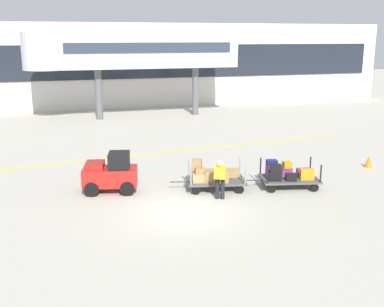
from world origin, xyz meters
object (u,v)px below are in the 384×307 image
at_px(baggage_cart_middle, 288,175).
at_px(safety_cone_near, 369,162).
at_px(baggage_tug, 111,173).
at_px(baggage_cart_lead, 213,176).
at_px(baggage_handler, 220,177).

xyz_separation_m(baggage_cart_middle, safety_cone_near, (5.11, 1.62, -0.25)).
bearing_deg(baggage_cart_middle, baggage_tug, 167.56).
relative_size(baggage_cart_lead, baggage_handler, 1.97).
bearing_deg(baggage_tug, safety_cone_near, 0.44).
xyz_separation_m(baggage_handler, safety_cone_near, (8.25, 2.18, -0.59)).
bearing_deg(baggage_cart_lead, baggage_tug, 167.74).
bearing_deg(baggage_cart_lead, baggage_handler, -98.26).
distance_m(baggage_tug, baggage_handler, 4.33).
distance_m(baggage_handler, safety_cone_near, 8.55).
distance_m(baggage_cart_lead, safety_cone_near, 8.13).
height_order(baggage_tug, safety_cone_near, baggage_tug).
bearing_deg(baggage_cart_lead, safety_cone_near, 6.73).
relative_size(baggage_tug, baggage_cart_middle, 0.74).
bearing_deg(baggage_handler, baggage_cart_middle, 10.20).
height_order(baggage_cart_middle, safety_cone_near, baggage_cart_middle).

